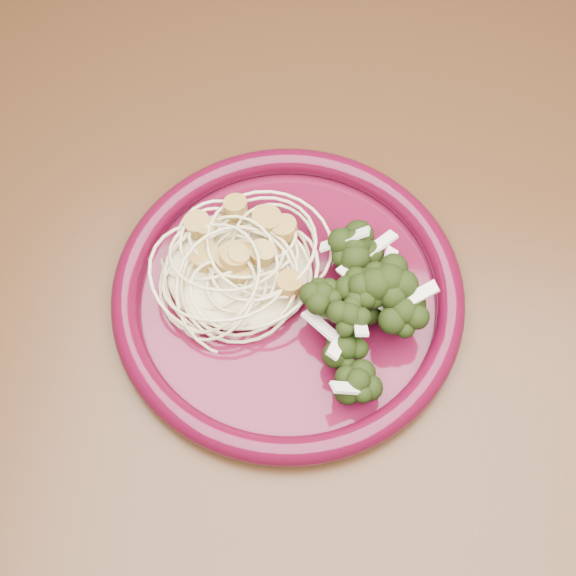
{
  "coord_description": "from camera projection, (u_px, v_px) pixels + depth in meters",
  "views": [
    {
      "loc": [
        0.01,
        -0.27,
        1.32
      ],
      "look_at": [
        -0.03,
        0.02,
        0.77
      ],
      "focal_mm": 50.0,
      "sensor_mm": 36.0,
      "label": 1
    }
  ],
  "objects": [
    {
      "name": "onion_garnish",
      "position": [
        354.0,
        292.0,
        0.58
      ],
      "size": [
        0.08,
        0.1,
        0.05
      ],
      "primitive_type": null,
      "rotation": [
        0.0,
        0.0,
        -0.31
      ],
      "color": "#F3EBCE",
      "rests_on": "broccoli_pile"
    },
    {
      "name": "scallop_cluster",
      "position": [
        236.0,
        246.0,
        0.6
      ],
      "size": [
        0.15,
        0.15,
        0.04
      ],
      "primitive_type": null,
      "rotation": [
        0.0,
        0.0,
        -0.31
      ],
      "color": "#B38A3D",
      "rests_on": "spaghetti_pile"
    },
    {
      "name": "spaghetti_pile",
      "position": [
        239.0,
        267.0,
        0.63
      ],
      "size": [
        0.15,
        0.14,
        0.03
      ],
      "primitive_type": "ellipsoid",
      "rotation": [
        0.0,
        0.0,
        -0.31
      ],
      "color": "beige",
      "rests_on": "dinner_plate"
    },
    {
      "name": "dining_table",
      "position": [
        317.0,
        374.0,
        0.71
      ],
      "size": [
        1.2,
        0.8,
        0.75
      ],
      "color": "#472814",
      "rests_on": "ground"
    },
    {
      "name": "dinner_plate",
      "position": [
        288.0,
        294.0,
        0.63
      ],
      "size": [
        0.35,
        0.35,
        0.02
      ],
      "rotation": [
        0.0,
        0.0,
        -0.31
      ],
      "color": "#4A0A1E",
      "rests_on": "dining_table"
    },
    {
      "name": "broccoli_pile",
      "position": [
        351.0,
        309.0,
        0.6
      ],
      "size": [
        0.12,
        0.15,
        0.05
      ],
      "primitive_type": "ellipsoid",
      "rotation": [
        0.0,
        0.0,
        -0.31
      ],
      "color": "black",
      "rests_on": "dinner_plate"
    }
  ]
}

